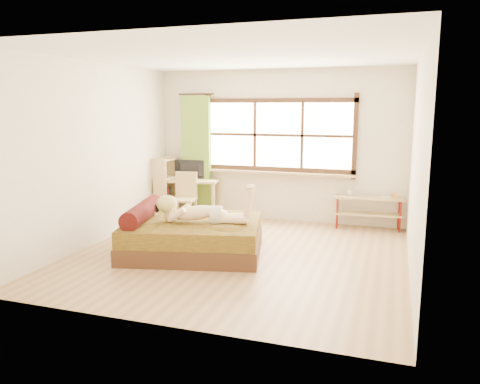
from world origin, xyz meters
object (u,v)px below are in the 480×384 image
(bed, at_px, (190,235))
(woman, at_px, (202,203))
(pipe_shelf, at_px, (369,205))
(bookshelf, at_px, (166,187))
(kitten, at_px, (151,208))
(chair, at_px, (185,194))
(desk, at_px, (189,184))

(bed, xyz_separation_m, woman, (0.20, -0.04, 0.49))
(pipe_shelf, relative_size, bookshelf, 1.02)
(kitten, bearing_deg, pipe_shelf, 21.10)
(woman, height_order, chair, woman)
(woman, bearing_deg, chair, 108.40)
(desk, bearing_deg, woman, -68.29)
(desk, height_order, bookshelf, bookshelf)
(bed, relative_size, bookshelf, 1.96)
(bed, height_order, pipe_shelf, bed)
(chair, relative_size, bookshelf, 0.81)
(woman, xyz_separation_m, chair, (-1.06, 1.71, -0.25))
(pipe_shelf, distance_m, bookshelf, 3.72)
(pipe_shelf, bearing_deg, bookshelf, 178.35)
(woman, bearing_deg, bookshelf, 115.12)
(woman, distance_m, bookshelf, 2.56)
(bed, distance_m, pipe_shelf, 3.17)
(bed, height_order, bookshelf, bookshelf)
(bed, distance_m, bookshelf, 2.42)
(pipe_shelf, xyz_separation_m, bookshelf, (-3.71, -0.20, 0.15))
(woman, xyz_separation_m, bookshelf, (-1.59, 2.00, -0.19))
(desk, xyz_separation_m, bookshelf, (-0.44, -0.08, -0.06))
(chair, distance_m, pipe_shelf, 3.22)
(woman, relative_size, chair, 1.46)
(bed, xyz_separation_m, desk, (-0.95, 2.04, 0.37))
(kitten, xyz_separation_m, desk, (-0.28, 1.93, 0.04))
(bed, xyz_separation_m, pipe_shelf, (2.32, 2.16, 0.15))
(desk, bearing_deg, pipe_shelf, -5.05)
(desk, height_order, pipe_shelf, desk)
(desk, distance_m, chair, 0.40)
(desk, xyz_separation_m, chair, (0.09, -0.37, -0.12))
(bed, bearing_deg, pipe_shelf, 29.67)
(desk, bearing_deg, bed, -72.16)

